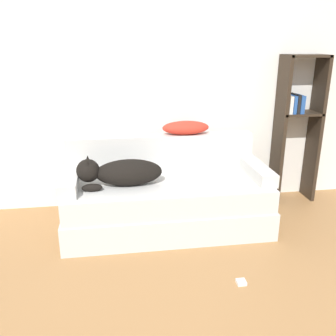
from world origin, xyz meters
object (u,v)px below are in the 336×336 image
object	(u,v)px
bookshelf	(298,121)
throw_pillow	(186,128)
couch	(166,204)
power_adapter	(241,282)
laptop	(190,179)
dog	(119,172)

from	to	relation	value
bookshelf	throw_pillow	bearing A→B (deg)	-174.93
couch	bookshelf	distance (m)	1.62
throw_pillow	power_adapter	xyz separation A→B (m)	(0.17, -1.28, -0.83)
laptop	power_adapter	world-z (taller)	laptop
dog	bookshelf	size ratio (longest dim) A/B	0.48
laptop	bookshelf	xyz separation A→B (m)	(1.21, 0.48, 0.38)
laptop	couch	bearing A→B (deg)	179.95
couch	power_adapter	world-z (taller)	couch
couch	bookshelf	bearing A→B (deg)	17.76
laptop	power_adapter	distance (m)	1.03
bookshelf	power_adapter	distance (m)	1.91
couch	laptop	world-z (taller)	laptop
couch	power_adapter	bearing A→B (deg)	-66.62
bookshelf	power_adapter	xyz separation A→B (m)	(-1.02, -1.39, -0.84)
throw_pillow	power_adapter	size ratio (longest dim) A/B	6.79
dog	laptop	size ratio (longest dim) A/B	2.32
laptop	throw_pillow	distance (m)	0.54
power_adapter	bookshelf	bearing A→B (deg)	53.66
laptop	bookshelf	distance (m)	1.36
bookshelf	laptop	bearing A→B (deg)	-158.28
dog	bookshelf	xyz separation A→B (m)	(1.83, 0.52, 0.27)
dog	power_adapter	distance (m)	1.32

